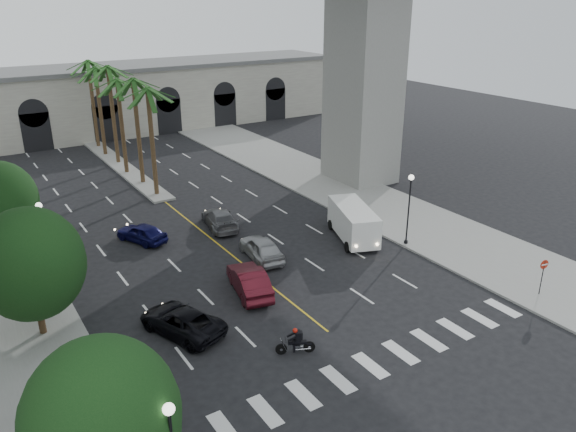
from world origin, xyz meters
The scene contains 27 objects.
ground centered at (0.00, 0.00, 0.00)m, with size 140.00×140.00×0.00m, color black.
sidewalk_right centered at (15.00, 15.00, 0.07)m, with size 8.00×100.00×0.15m, color gray.
median centered at (0.00, 38.00, 0.10)m, with size 2.00×24.00×0.20m, color gray.
pier_building centered at (0.00, 55.00, 4.27)m, with size 71.00×10.50×8.50m.
palm_a centered at (0.00, 28.00, 9.10)m, with size 3.20×3.20×10.30m.
palm_b centered at (0.10, 32.00, 9.37)m, with size 3.20×3.20×10.60m.
palm_c centered at (-0.20, 36.00, 8.91)m, with size 3.20×3.20×10.10m.
palm_d centered at (0.15, 40.00, 9.65)m, with size 3.20×3.20×10.90m.
palm_e centered at (-0.10, 44.00, 9.19)m, with size 3.20×3.20×10.40m.
palm_f centered at (0.20, 48.00, 9.46)m, with size 3.20×3.20×10.70m.
street_tree_near centered at (-13.00, -3.00, 4.02)m, with size 5.20×5.20×6.89m.
street_tree_mid centered at (-13.00, 10.00, 4.21)m, with size 5.44×5.44×7.21m.
street_tree_far centered at (-13.00, 22.00, 3.90)m, with size 5.04×5.04×6.68m.
lamp_post_left_far centered at (-11.40, 16.00, 3.22)m, with size 0.40×0.40×5.35m.
lamp_post_right centered at (11.40, 8.00, 3.22)m, with size 0.40×0.40×5.35m.
traffic_signal_near centered at (-11.30, -2.50, 2.51)m, with size 0.25×0.18×3.65m.
traffic_signal_far centered at (-11.30, 1.50, 2.51)m, with size 0.25×0.18×3.65m.
motorcycle_rider centered at (-2.49, 1.32, 0.66)m, with size 1.89×0.94×1.47m.
car_a centered at (1.50, 11.75, 0.79)m, with size 1.87×4.64×1.58m, color #9A9B9E.
car_b centered at (-1.50, 8.05, 0.81)m, with size 1.71×4.92×1.62m, color #4E0F19.
car_c centered at (-6.65, 6.21, 0.70)m, with size 2.34×5.07×1.41m, color black.
car_d centered at (1.53, 18.26, 0.72)m, with size 2.03×4.99×1.45m, color #5D5D62.
car_e centered at (-4.48, 18.92, 0.70)m, with size 1.65×4.11×1.40m, color #0F0F48.
cargo_van centered at (8.82, 10.90, 1.40)m, with size 4.09×6.29×2.51m.
pedestrian_a centered at (-12.06, 1.68, 1.05)m, with size 0.66×0.43×1.81m, color black.
pedestrian_b centered at (-11.72, 3.53, 1.01)m, with size 0.83×0.65×1.72m, color black.
do_not_enter_sign centered at (13.00, -1.75, 1.75)m, with size 0.59×0.14×2.41m.
Camera 1 is at (-15.73, -18.59, 17.03)m, focal length 35.00 mm.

